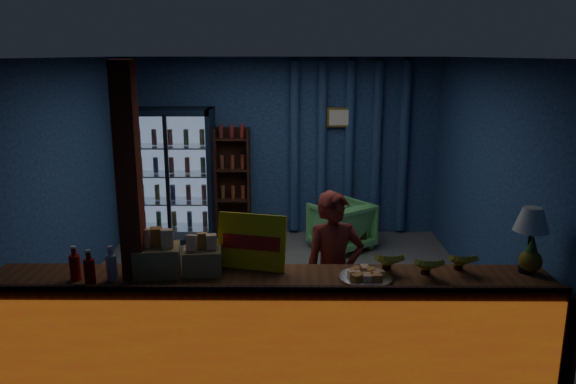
# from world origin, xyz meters

# --- Properties ---
(ground) EXTENTS (4.60, 4.60, 0.00)m
(ground) POSITION_xyz_m (0.00, 0.00, 0.00)
(ground) COLOR #515154
(ground) RESTS_ON ground
(room_walls) EXTENTS (4.60, 4.60, 4.60)m
(room_walls) POSITION_xyz_m (0.00, 0.00, 1.57)
(room_walls) COLOR navy
(room_walls) RESTS_ON ground
(counter) EXTENTS (4.40, 0.57, 0.99)m
(counter) POSITION_xyz_m (0.00, -1.91, 0.48)
(counter) COLOR brown
(counter) RESTS_ON ground
(support_post) EXTENTS (0.16, 0.16, 2.60)m
(support_post) POSITION_xyz_m (-1.05, -1.90, 1.30)
(support_post) COLOR maroon
(support_post) RESTS_ON ground
(beverage_cooler) EXTENTS (1.20, 0.62, 1.90)m
(beverage_cooler) POSITION_xyz_m (-1.55, 1.92, 0.93)
(beverage_cooler) COLOR black
(beverage_cooler) RESTS_ON ground
(bottle_shelf) EXTENTS (0.50, 0.28, 1.60)m
(bottle_shelf) POSITION_xyz_m (-0.70, 2.06, 0.79)
(bottle_shelf) COLOR #321B10
(bottle_shelf) RESTS_ON ground
(curtain_folds) EXTENTS (1.74, 0.14, 2.50)m
(curtain_folds) POSITION_xyz_m (1.00, 2.14, 1.30)
(curtain_folds) COLOR navy
(curtain_folds) RESTS_ON room_walls
(framed_picture) EXTENTS (0.36, 0.04, 0.28)m
(framed_picture) POSITION_xyz_m (0.85, 2.10, 1.75)
(framed_picture) COLOR gold
(framed_picture) RESTS_ON room_walls
(shopkeeper) EXTENTS (0.60, 0.45, 1.48)m
(shopkeeper) POSITION_xyz_m (0.54, -1.31, 0.74)
(shopkeeper) COLOR maroon
(shopkeeper) RESTS_ON ground
(green_chair) EXTENTS (1.00, 1.01, 0.66)m
(green_chair) POSITION_xyz_m (0.85, 1.43, 0.33)
(green_chair) COLOR #62C56A
(green_chair) RESTS_ON ground
(side_table) EXTENTS (0.53, 0.41, 0.54)m
(side_table) POSITION_xyz_m (0.92, 1.47, 0.23)
(side_table) COLOR #321B10
(side_table) RESTS_ON ground
(yellow_sign) EXTENTS (0.57, 0.24, 0.45)m
(yellow_sign) POSITION_xyz_m (-0.16, -1.72, 1.18)
(yellow_sign) COLOR #D9BD0B
(yellow_sign) RESTS_ON counter
(soda_bottles) EXTENTS (0.36, 0.16, 0.27)m
(soda_bottles) POSITION_xyz_m (-1.35, -1.99, 1.06)
(soda_bottles) COLOR #B4120C
(soda_bottles) RESTS_ON counter
(snack_box_left) EXTENTS (0.39, 0.34, 0.37)m
(snack_box_left) POSITION_xyz_m (-0.89, -1.84, 1.08)
(snack_box_left) COLOR #A2824E
(snack_box_left) RESTS_ON counter
(snack_box_centre) EXTENTS (0.32, 0.27, 0.32)m
(snack_box_centre) POSITION_xyz_m (-0.54, -1.81, 1.06)
(snack_box_centre) COLOR #A2824E
(snack_box_centre) RESTS_ON counter
(pastry_tray) EXTENTS (0.42, 0.42, 0.07)m
(pastry_tray) POSITION_xyz_m (0.73, -1.94, 0.97)
(pastry_tray) COLOR silver
(pastry_tray) RESTS_ON counter
(banana_bunches) EXTENTS (0.83, 0.31, 0.18)m
(banana_bunches) POSITION_xyz_m (1.22, -1.80, 1.04)
(banana_bunches) COLOR gold
(banana_bunches) RESTS_ON counter
(table_lamp) EXTENTS (0.27, 0.27, 0.53)m
(table_lamp) POSITION_xyz_m (2.03, -1.79, 1.37)
(table_lamp) COLOR black
(table_lamp) RESTS_ON counter
(pineapple) EXTENTS (0.18, 0.18, 0.31)m
(pineapple) POSITION_xyz_m (2.05, -1.80, 1.08)
(pineapple) COLOR olive
(pineapple) RESTS_ON counter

